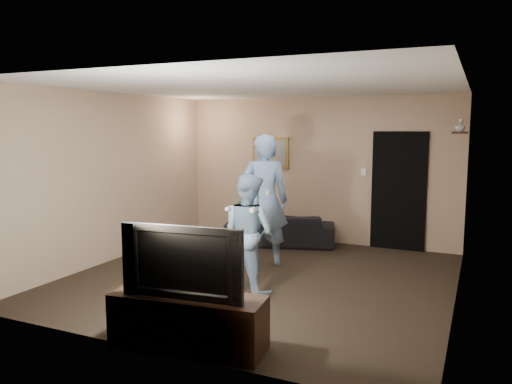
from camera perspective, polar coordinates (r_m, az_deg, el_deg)
The scene contains 19 objects.
ground at distance 7.00m, azimuth 0.55°, elevation -9.76°, with size 5.00×5.00×0.00m, color black.
ceiling at distance 6.71m, azimuth 0.58°, elevation 11.97°, with size 5.00×5.00×0.04m, color silver.
wall_back at distance 9.06m, azimuth 6.99°, elevation 2.49°, with size 5.00×0.04×2.60m, color tan.
wall_front at distance 4.58m, azimuth -12.23°, elevation -2.36°, with size 5.00×0.04×2.60m, color tan.
wall_left at distance 8.07m, azimuth -15.90°, elevation 1.67°, with size 0.04×5.00×2.60m, color tan.
wall_right at distance 6.17m, azimuth 22.32°, elevation -0.28°, with size 0.04×5.00×2.60m, color tan.
sofa at distance 8.85m, azimuth 2.75°, elevation -4.27°, with size 1.90×0.74×0.55m, color black.
throw_pillow at distance 9.04m, azimuth -0.60°, elevation -2.72°, with size 0.48×0.15×0.48m, color #194D3F.
painting_frame at distance 9.33m, azimuth 1.67°, elevation 4.53°, with size 0.72×0.05×0.57m, color olive.
painting_canvas at distance 9.30m, azimuth 1.61°, elevation 4.52°, with size 0.62×0.01×0.47m, color slate.
doorway at distance 8.74m, azimuth 15.99°, elevation 0.11°, with size 0.90×0.06×2.00m, color black.
light_switch at distance 8.82m, azimuth 12.21°, elevation 2.25°, with size 0.08×0.02×0.12m, color silver.
wall_shelf at distance 7.92m, azimuth 22.29°, elevation 6.31°, with size 0.20×0.60×0.03m, color black.
shelf_vase at distance 7.69m, azimuth 22.26°, elevation 6.97°, with size 0.15×0.15×0.15m, color #A7A7AC.
shelf_figurine at distance 8.10m, azimuth 22.38°, elevation 7.06°, with size 0.06×0.06×0.18m, color #BBBCC0.
tv_console at distance 4.87m, azimuth -7.76°, elevation -14.51°, with size 1.47×0.47×0.52m, color black.
television at distance 4.68m, azimuth -7.89°, elevation -7.66°, with size 1.18×0.15×0.68m, color black.
wii_player_left at distance 7.45m, azimuth 0.95°, elevation -0.95°, with size 0.84×0.70×1.97m.
wii_player_right at distance 6.27m, azimuth -0.83°, elevation -4.72°, with size 0.87×0.78×1.50m.
Camera 1 is at (2.71, -6.11, 2.06)m, focal length 35.00 mm.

